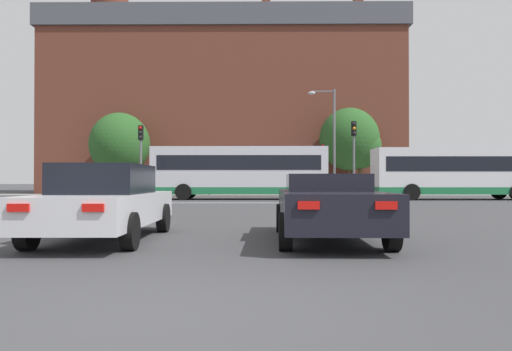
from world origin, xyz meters
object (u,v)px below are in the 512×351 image
at_px(car_saloon_left, 106,202).
at_px(traffic_light_far_right, 322,161).
at_px(car_roadster_right, 328,206).
at_px(bus_crossing_lead, 240,171).
at_px(traffic_light_far_left, 183,164).
at_px(pedestrian_waiting, 209,183).
at_px(street_lamp_junction, 330,132).
at_px(bus_crossing_trailing, 457,172).
at_px(traffic_light_near_right, 354,148).
at_px(traffic_light_near_left, 141,151).

relative_size(car_saloon_left, traffic_light_far_right, 1.16).
xyz_separation_m(car_roadster_right, bus_crossing_lead, (-2.64, 21.71, 1.09)).
relative_size(car_saloon_left, traffic_light_far_left, 1.27).
relative_size(car_roadster_right, bus_crossing_lead, 0.45).
distance_m(traffic_light_far_left, pedestrian_waiting, 2.75).
distance_m(car_saloon_left, street_lamp_junction, 25.10).
bearing_deg(traffic_light_far_right, bus_crossing_trailing, -54.83).
xyz_separation_m(car_saloon_left, traffic_light_near_right, (8.12, 17.42, 2.21)).
relative_size(car_saloon_left, bus_crossing_lead, 0.45).
bearing_deg(street_lamp_junction, bus_crossing_trailing, -16.11).
distance_m(car_roadster_right, bus_crossing_trailing, 24.06).
bearing_deg(traffic_light_near_right, bus_crossing_trailing, 29.24).
xyz_separation_m(car_saloon_left, traffic_light_near_left, (-3.53, 17.45, 2.08)).
relative_size(car_saloon_left, car_roadster_right, 1.00).
height_order(car_saloon_left, traffic_light_near_right, traffic_light_near_right).
xyz_separation_m(car_roadster_right, traffic_light_near_right, (3.77, 17.41, 2.28)).
bearing_deg(traffic_light_far_right, car_saloon_left, -104.51).
distance_m(car_saloon_left, bus_crossing_lead, 21.81).
xyz_separation_m(traffic_light_near_right, pedestrian_waiting, (-9.42, 15.00, -1.96)).
bearing_deg(street_lamp_junction, traffic_light_near_right, -85.94).
bearing_deg(pedestrian_waiting, traffic_light_near_left, 3.52).
height_order(traffic_light_far_right, street_lamp_junction, street_lamp_junction).
bearing_deg(car_roadster_right, bus_crossing_trailing, 64.05).
bearing_deg(bus_crossing_lead, car_saloon_left, -4.49).
height_order(car_saloon_left, traffic_light_far_right, traffic_light_far_right).
xyz_separation_m(traffic_light_near_right, street_lamp_junction, (-0.44, 6.19, 1.47)).
height_order(bus_crossing_lead, traffic_light_far_right, traffic_light_far_right).
bearing_deg(pedestrian_waiting, car_roadster_right, 21.88).
relative_size(traffic_light_near_right, traffic_light_far_right, 1.04).
distance_m(traffic_light_near_left, street_lamp_junction, 12.89).
xyz_separation_m(car_saloon_left, traffic_light_far_right, (8.16, 31.52, 2.10)).
distance_m(car_saloon_left, bus_crossing_trailing, 26.33).
bearing_deg(traffic_light_near_right, pedestrian_waiting, 122.12).
xyz_separation_m(bus_crossing_trailing, traffic_light_far_left, (-18.71, 10.42, 0.91)).
distance_m(car_saloon_left, traffic_light_far_left, 32.08).
distance_m(bus_crossing_trailing, traffic_light_near_right, 8.29).
height_order(car_saloon_left, bus_crossing_lead, bus_crossing_lead).
height_order(car_saloon_left, street_lamp_junction, street_lamp_junction).
bearing_deg(car_saloon_left, traffic_light_far_left, 95.51).
height_order(car_roadster_right, traffic_light_far_left, traffic_light_far_left).
bearing_deg(traffic_light_near_left, pedestrian_waiting, 81.52).
bearing_deg(bus_crossing_lead, traffic_light_near_left, -50.77).
bearing_deg(traffic_light_far_left, traffic_light_near_left, -90.34).
relative_size(bus_crossing_lead, traffic_light_near_right, 2.47).
height_order(bus_crossing_trailing, street_lamp_junction, street_lamp_junction).
relative_size(traffic_light_near_right, pedestrian_waiting, 2.60).
height_order(traffic_light_near_right, traffic_light_near_left, traffic_light_near_right).
bearing_deg(traffic_light_far_right, pedestrian_waiting, 174.54).
height_order(bus_crossing_trailing, pedestrian_waiting, bus_crossing_trailing).
relative_size(traffic_light_far_right, traffic_light_far_left, 1.09).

